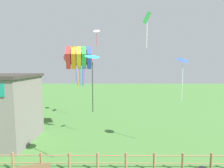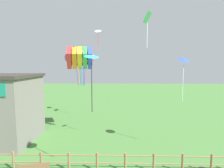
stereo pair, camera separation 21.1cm
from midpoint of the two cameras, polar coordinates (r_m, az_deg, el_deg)
The scene contains 6 objects.
wooden_fence at distance 11.44m, azimuth -0.64°, elevation -23.88°, with size 15.43×0.14×1.20m.
kite_rainbow_parafoil at distance 16.17m, azimuth -11.16°, elevation 8.45°, with size 3.01×2.49×3.55m.
kite_white_delta at distance 20.84m, azimuth -5.36°, elevation 16.69°, with size 0.84×0.78×1.94m.
kite_green_diamond at distance 13.14m, azimuth 10.90°, elevation 18.83°, with size 0.66×0.71×2.45m.
kite_blue_delta at distance 13.62m, azimuth 21.75°, elevation 6.44°, with size 1.06×1.02×3.22m.
kite_cyan_delta at distance 9.50m, azimuth -7.09°, elevation 7.63°, with size 1.09×1.08×3.20m.
Camera 1 is at (0.07, -3.16, 6.35)m, focal length 28.00 mm.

